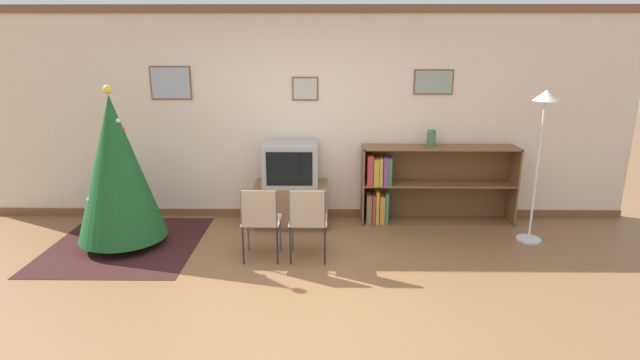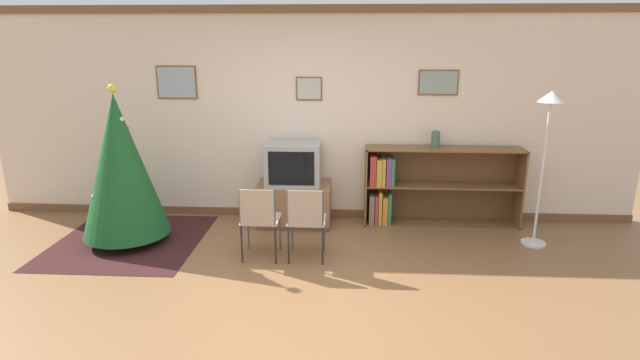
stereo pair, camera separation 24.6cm
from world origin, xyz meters
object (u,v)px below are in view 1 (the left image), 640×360
(tv_console, at_px, (291,204))
(christmas_tree, at_px, (117,169))
(television, at_px, (291,164))
(bookshelf, at_px, (414,186))
(standing_lamp, at_px, (542,127))
(folding_chair_left, at_px, (261,219))
(folding_chair_right, at_px, (308,219))
(vase, at_px, (431,138))

(tv_console, bearing_deg, christmas_tree, -159.98)
(television, bearing_deg, christmas_tree, -160.05)
(bookshelf, xyz_separation_m, standing_lamp, (1.28, -0.62, 0.87))
(television, distance_m, bookshelf, 1.60)
(christmas_tree, height_order, folding_chair_left, christmas_tree)
(christmas_tree, height_order, tv_console, christmas_tree)
(folding_chair_right, height_order, standing_lamp, standing_lamp)
(folding_chair_left, relative_size, folding_chair_right, 1.00)
(tv_console, distance_m, television, 0.53)
(christmas_tree, relative_size, folding_chair_left, 2.23)
(television, height_order, standing_lamp, standing_lamp)
(television, bearing_deg, folding_chair_left, -102.86)
(folding_chair_right, bearing_deg, television, 102.86)
(christmas_tree, height_order, bookshelf, christmas_tree)
(folding_chair_left, height_order, vase, vase)
(tv_console, xyz_separation_m, television, (0.00, -0.00, 0.53))
(tv_console, distance_m, bookshelf, 1.59)
(tv_console, distance_m, folding_chair_right, 1.14)
(christmas_tree, distance_m, vase, 3.74)
(bookshelf, height_order, standing_lamp, standing_lamp)
(bookshelf, height_order, vase, vase)
(tv_console, xyz_separation_m, folding_chair_right, (0.25, -1.09, 0.20))
(tv_console, relative_size, folding_chair_left, 1.13)
(christmas_tree, height_order, folding_chair_right, christmas_tree)
(christmas_tree, bearing_deg, standing_lamp, 2.31)
(bookshelf, bearing_deg, standing_lamp, -25.82)
(vase, bearing_deg, folding_chair_right, -140.94)
(folding_chair_left, bearing_deg, tv_console, 77.17)
(bookshelf, relative_size, standing_lamp, 1.10)
(christmas_tree, relative_size, bookshelf, 0.94)
(tv_console, relative_size, bookshelf, 0.48)
(folding_chair_left, bearing_deg, christmas_tree, 166.09)
(television, relative_size, folding_chair_right, 0.83)
(folding_chair_right, distance_m, vase, 2.04)
(vase, height_order, standing_lamp, standing_lamp)
(christmas_tree, distance_m, television, 2.01)
(television, xyz_separation_m, standing_lamp, (2.85, -0.49, 0.56))
(television, height_order, folding_chair_right, television)
(tv_console, xyz_separation_m, vase, (1.76, 0.13, 0.84))
(television, relative_size, vase, 3.20)
(folding_chair_right, xyz_separation_m, vase, (1.51, 1.22, 0.63))
(folding_chair_right, xyz_separation_m, bookshelf, (1.32, 1.22, 0.01))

